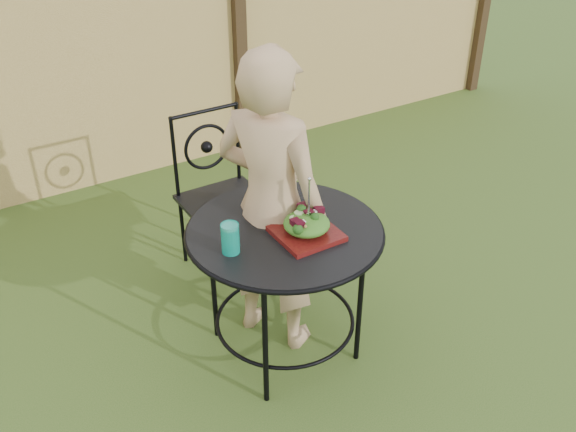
% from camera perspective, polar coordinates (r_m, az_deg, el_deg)
% --- Properties ---
extents(ground, '(60.00, 60.00, 0.00)m').
position_cam_1_polar(ground, '(3.29, -6.21, -13.34)').
color(ground, '#264817').
rests_on(ground, ground).
extents(fence, '(8.00, 0.12, 1.90)m').
position_cam_1_polar(fence, '(4.64, -19.33, 12.85)').
color(fence, '#F0CD76').
rests_on(fence, ground).
extents(patio_table, '(0.92, 0.92, 0.72)m').
position_cam_1_polar(patio_table, '(3.02, -0.29, -3.34)').
color(patio_table, black).
rests_on(patio_table, ground).
extents(patio_chair, '(0.46, 0.46, 0.95)m').
position_cam_1_polar(patio_chair, '(3.71, -6.00, 2.22)').
color(patio_chair, black).
rests_on(patio_chair, ground).
extents(diner, '(0.60, 0.67, 1.55)m').
position_cam_1_polar(diner, '(3.02, -1.51, 0.95)').
color(diner, tan).
rests_on(diner, ground).
extents(salad_plate, '(0.27, 0.27, 0.02)m').
position_cam_1_polar(salad_plate, '(2.89, 1.65, -1.56)').
color(salad_plate, '#43090B').
rests_on(salad_plate, patio_table).
extents(salad, '(0.21, 0.21, 0.08)m').
position_cam_1_polar(salad, '(2.86, 1.66, -0.69)').
color(salad, '#235614').
rests_on(salad, salad_plate).
extents(fork, '(0.01, 0.01, 0.18)m').
position_cam_1_polar(fork, '(2.80, 1.88, 1.61)').
color(fork, silver).
rests_on(fork, salad).
extents(drinking_glass, '(0.08, 0.08, 0.14)m').
position_cam_1_polar(drinking_glass, '(2.76, -5.15, -1.99)').
color(drinking_glass, '#0D9D83').
rests_on(drinking_glass, patio_table).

